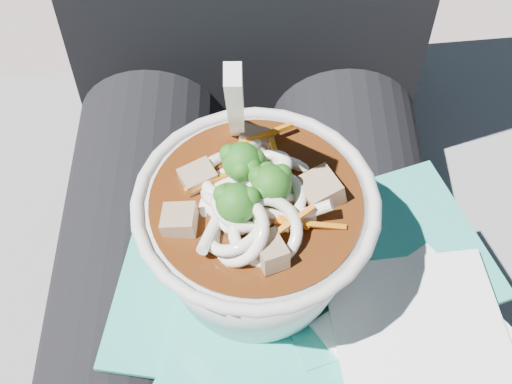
{
  "coord_description": "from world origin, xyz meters",
  "views": [
    {
      "loc": [
        0.0,
        -0.27,
        1.07
      ],
      "look_at": [
        0.01,
        0.0,
        0.69
      ],
      "focal_mm": 50.0,
      "sensor_mm": 36.0,
      "label": 1
    }
  ],
  "objects_px": {
    "plastic_bag": "(288,303)",
    "lap": "(248,320)",
    "person_body": "(248,212)",
    "stone_ledge": "(250,311)",
    "udon_bowl": "(256,228)"
  },
  "relations": [
    {
      "from": "stone_ledge",
      "to": "plastic_bag",
      "type": "xyz_separation_m",
      "value": [
        0.03,
        -0.17,
        0.37
      ]
    },
    {
      "from": "person_body",
      "to": "plastic_bag",
      "type": "xyz_separation_m",
      "value": [
        0.03,
        -0.12,
        0.05
      ]
    },
    {
      "from": "person_body",
      "to": "plastic_bag",
      "type": "bearing_deg",
      "value": -75.31
    },
    {
      "from": "stone_ledge",
      "to": "person_body",
      "type": "bearing_deg",
      "value": -90.0
    },
    {
      "from": "person_body",
      "to": "stone_ledge",
      "type": "bearing_deg",
      "value": 90.0
    },
    {
      "from": "udon_bowl",
      "to": "plastic_bag",
      "type": "bearing_deg",
      "value": -47.09
    },
    {
      "from": "plastic_bag",
      "to": "udon_bowl",
      "type": "distance_m",
      "value": 0.07
    },
    {
      "from": "plastic_bag",
      "to": "lap",
      "type": "bearing_deg",
      "value": 141.28
    },
    {
      "from": "stone_ledge",
      "to": "udon_bowl",
      "type": "height_order",
      "value": "udon_bowl"
    },
    {
      "from": "lap",
      "to": "udon_bowl",
      "type": "height_order",
      "value": "udon_bowl"
    },
    {
      "from": "stone_ledge",
      "to": "lap",
      "type": "xyz_separation_m",
      "value": [
        0.0,
        -0.15,
        0.29
      ]
    },
    {
      "from": "plastic_bag",
      "to": "stone_ledge",
      "type": "bearing_deg",
      "value": 99.95
    },
    {
      "from": "stone_ledge",
      "to": "person_body",
      "type": "distance_m",
      "value": 0.32
    },
    {
      "from": "lap",
      "to": "stone_ledge",
      "type": "bearing_deg",
      "value": 90.0
    },
    {
      "from": "stone_ledge",
      "to": "person_body",
      "type": "relative_size",
      "value": 1.02
    }
  ]
}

